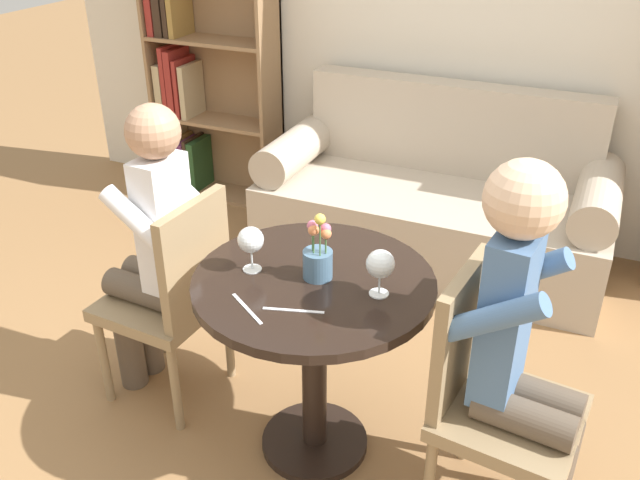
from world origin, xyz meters
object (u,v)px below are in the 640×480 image
bookshelf_left (201,83)px  chair_left (175,293)px  person_left (152,252)px  wine_glass_right (380,265)px  couch (434,205)px  chair_right (489,392)px  flower_vase (318,257)px  wine_glass_left (251,241)px  person_right (525,350)px

bookshelf_left → chair_left: size_ratio=1.70×
person_left → wine_glass_right: size_ratio=7.92×
couch → chair_left: (-0.61, -1.54, 0.18)m
chair_right → person_left: size_ratio=0.73×
chair_left → flower_vase: 0.70m
chair_right → flower_vase: flower_vase is taller
wine_glass_left → person_right: bearing=-0.6°
person_left → wine_glass_left: (0.49, -0.09, 0.20)m
chair_left → bookshelf_left: bearing=-147.1°
wine_glass_left → flower_vase: (0.22, 0.04, -0.03)m
couch → flower_vase: flower_vase is taller
bookshelf_left → flower_vase: (1.64, -1.85, 0.08)m
bookshelf_left → wine_glass_right: size_ratio=9.79×
bookshelf_left → wine_glass_left: size_ratio=9.67×
wine_glass_left → flower_vase: size_ratio=0.65×
flower_vase → wine_glass_right: bearing=-3.9°
couch → person_left: 1.72m
bookshelf_left → wine_glass_right: (1.86, -1.86, 0.11)m
bookshelf_left → chair_right: bearing=-40.0°
chair_right → person_right: size_ratio=0.71×
couch → chair_left: couch is taller
couch → person_left: person_left is taller
bookshelf_left → flower_vase: bookshelf_left is taller
person_right → wine_glass_left: person_right is taller
chair_left → wine_glass_left: 0.54m
chair_left → wine_glass_right: (0.84, -0.05, 0.35)m
wine_glass_right → person_right: bearing=-4.8°
person_right → flower_vase: person_right is taller
person_left → chair_right: bearing=89.9°
chair_right → person_left: bearing=92.8°
person_right → wine_glass_left: size_ratio=8.04×
couch → bookshelf_left: size_ratio=1.20×
person_left → flower_vase: bearing=89.9°
bookshelf_left → person_left: size_ratio=1.24×
couch → bookshelf_left: bearing=170.7°
chair_right → chair_left: bearing=92.9°
person_left → wine_glass_left: size_ratio=7.82×
bookshelf_left → person_right: bookshelf_left is taller
couch → chair_right: bearing=-69.3°
chair_right → wine_glass_right: size_ratio=5.75×
wine_glass_left → chair_left: bearing=168.6°
chair_left → person_left: size_ratio=0.73×
chair_left → person_right: (1.31, -0.09, 0.20)m
bookshelf_left → couch: bearing=-9.3°
couch → person_left: bearing=-114.6°
bookshelf_left → chair_right: bookshelf_left is taller
chair_left → chair_right: same height
couch → wine_glass_left: size_ratio=11.64×
chair_right → person_right: 0.22m
chair_left → chair_right: (1.22, -0.07, 0.00)m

